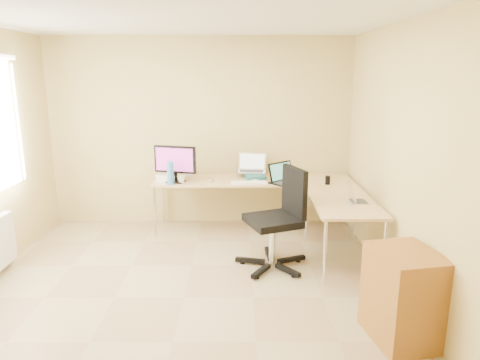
{
  "coord_description": "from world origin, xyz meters",
  "views": [
    {
      "loc": [
        0.53,
        -3.82,
        2.11
      ],
      "look_at": [
        0.55,
        1.1,
        0.9
      ],
      "focal_mm": 32.62,
      "sensor_mm": 36.0,
      "label": 1
    }
  ],
  "objects_px": {
    "laptop_return": "(359,194)",
    "cabinet": "(403,298)",
    "laptop_center": "(251,163)",
    "desk_return": "(341,231)",
    "desk_fan": "(188,164)",
    "monitor": "(175,164)",
    "water_bottle": "(170,173)",
    "office_chair": "(272,224)",
    "desk_main": "(253,205)",
    "mug": "(181,179)",
    "keyboard": "(249,183)",
    "laptop_black": "(286,173)"
  },
  "relations": [
    {
      "from": "laptop_return",
      "to": "cabinet",
      "type": "relative_size",
      "value": 0.35
    },
    {
      "from": "laptop_return",
      "to": "cabinet",
      "type": "xyz_separation_m",
      "value": [
        0.0,
        -1.43,
        -0.46
      ]
    },
    {
      "from": "desk_return",
      "to": "desk_fan",
      "type": "xyz_separation_m",
      "value": [
        -1.87,
        1.2,
        0.52
      ]
    },
    {
      "from": "laptop_black",
      "to": "monitor",
      "type": "bearing_deg",
      "value": 137.35
    },
    {
      "from": "monitor",
      "to": "laptop_return",
      "type": "xyz_separation_m",
      "value": [
        2.13,
        -0.93,
        -0.15
      ]
    },
    {
      "from": "desk_main",
      "to": "mug",
      "type": "relative_size",
      "value": 24.9
    },
    {
      "from": "laptop_black",
      "to": "desk_fan",
      "type": "xyz_separation_m",
      "value": [
        -1.32,
        0.4,
        0.03
      ]
    },
    {
      "from": "mug",
      "to": "water_bottle",
      "type": "height_order",
      "value": "water_bottle"
    },
    {
      "from": "desk_return",
      "to": "laptop_center",
      "type": "bearing_deg",
      "value": 130.51
    },
    {
      "from": "laptop_black",
      "to": "desk_return",
      "type": "bearing_deg",
      "value": -96.51
    },
    {
      "from": "laptop_return",
      "to": "office_chair",
      "type": "distance_m",
      "value": 1.0
    },
    {
      "from": "mug",
      "to": "laptop_center",
      "type": "bearing_deg",
      "value": 22.9
    },
    {
      "from": "mug",
      "to": "water_bottle",
      "type": "bearing_deg",
      "value": -150.73
    },
    {
      "from": "desk_return",
      "to": "cabinet",
      "type": "distance_m",
      "value": 1.53
    },
    {
      "from": "desk_fan",
      "to": "cabinet",
      "type": "bearing_deg",
      "value": -59.73
    },
    {
      "from": "laptop_center",
      "to": "laptop_return",
      "type": "height_order",
      "value": "laptop_center"
    },
    {
      "from": "monitor",
      "to": "cabinet",
      "type": "distance_m",
      "value": 3.24
    },
    {
      "from": "laptop_center",
      "to": "laptop_return",
      "type": "relative_size",
      "value": 1.36
    },
    {
      "from": "desk_main",
      "to": "mug",
      "type": "height_order",
      "value": "mug"
    },
    {
      "from": "monitor",
      "to": "laptop_black",
      "type": "height_order",
      "value": "monitor"
    },
    {
      "from": "mug",
      "to": "office_chair",
      "type": "relative_size",
      "value": 0.09
    },
    {
      "from": "desk_return",
      "to": "keyboard",
      "type": "relative_size",
      "value": 2.8
    },
    {
      "from": "water_bottle",
      "to": "desk_fan",
      "type": "distance_m",
      "value": 0.52
    },
    {
      "from": "laptop_center",
      "to": "water_bottle",
      "type": "bearing_deg",
      "value": -148.03
    },
    {
      "from": "laptop_center",
      "to": "mug",
      "type": "relative_size",
      "value": 3.62
    },
    {
      "from": "water_bottle",
      "to": "desk_return",
      "type": "bearing_deg",
      "value": -19.09
    },
    {
      "from": "monitor",
      "to": "mug",
      "type": "xyz_separation_m",
      "value": [
        0.08,
        -0.06,
        -0.19
      ]
    },
    {
      "from": "water_bottle",
      "to": "keyboard",
      "type": "bearing_deg",
      "value": 2.74
    },
    {
      "from": "desk_main",
      "to": "water_bottle",
      "type": "xyz_separation_m",
      "value": [
        -1.05,
        -0.3,
        0.51
      ]
    },
    {
      "from": "desk_return",
      "to": "water_bottle",
      "type": "distance_m",
      "value": 2.21
    },
    {
      "from": "desk_main",
      "to": "laptop_center",
      "type": "height_order",
      "value": "laptop_center"
    },
    {
      "from": "office_chair",
      "to": "water_bottle",
      "type": "bearing_deg",
      "value": 123.16
    },
    {
      "from": "desk_main",
      "to": "office_chair",
      "type": "bearing_deg",
      "value": -81.22
    },
    {
      "from": "laptop_black",
      "to": "laptop_return",
      "type": "relative_size",
      "value": 1.46
    },
    {
      "from": "laptop_center",
      "to": "office_chair",
      "type": "bearing_deg",
      "value": -73.35
    },
    {
      "from": "laptop_black",
      "to": "office_chair",
      "type": "relative_size",
      "value": 0.36
    },
    {
      "from": "laptop_black",
      "to": "water_bottle",
      "type": "bearing_deg",
      "value": 142.43
    },
    {
      "from": "laptop_center",
      "to": "cabinet",
      "type": "height_order",
      "value": "laptop_center"
    },
    {
      "from": "desk_fan",
      "to": "office_chair",
      "type": "distance_m",
      "value": 1.78
    },
    {
      "from": "monitor",
      "to": "laptop_return",
      "type": "height_order",
      "value": "monitor"
    },
    {
      "from": "water_bottle",
      "to": "laptop_return",
      "type": "xyz_separation_m",
      "value": [
        2.18,
        -0.8,
        -0.05
      ]
    },
    {
      "from": "laptop_center",
      "to": "cabinet",
      "type": "bearing_deg",
      "value": -58.71
    },
    {
      "from": "monitor",
      "to": "water_bottle",
      "type": "xyz_separation_m",
      "value": [
        -0.04,
        -0.13,
        -0.09
      ]
    },
    {
      "from": "keyboard",
      "to": "laptop_return",
      "type": "height_order",
      "value": "laptop_return"
    },
    {
      "from": "monitor",
      "to": "cabinet",
      "type": "xyz_separation_m",
      "value": [
        2.13,
        -2.36,
        -0.61
      ]
    },
    {
      "from": "desk_main",
      "to": "cabinet",
      "type": "xyz_separation_m",
      "value": [
        1.13,
        -2.52,
        -0.01
      ]
    },
    {
      "from": "desk_fan",
      "to": "desk_main",
      "type": "bearing_deg",
      "value": -18.89
    },
    {
      "from": "laptop_return",
      "to": "desk_return",
      "type": "bearing_deg",
      "value": 54.74
    },
    {
      "from": "desk_fan",
      "to": "monitor",
      "type": "bearing_deg",
      "value": -114.04
    },
    {
      "from": "laptop_center",
      "to": "keyboard",
      "type": "relative_size",
      "value": 0.83
    }
  ]
}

